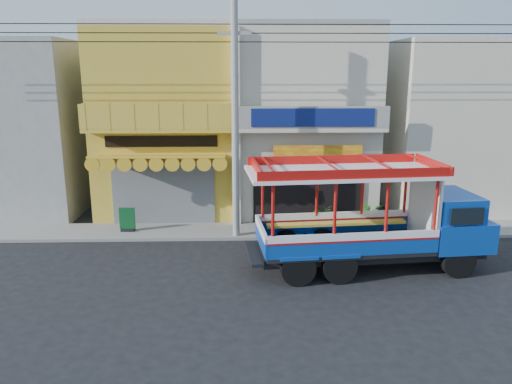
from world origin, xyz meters
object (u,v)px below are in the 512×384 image
(utility_pole, at_px, (239,107))
(potted_plant_c, at_px, (378,216))
(green_sign, at_px, (127,221))
(potted_plant_b, at_px, (367,216))
(potted_plant_a, at_px, (321,216))
(songthaew_truck, at_px, (386,217))

(utility_pole, relative_size, potted_plant_c, 27.17)
(green_sign, height_order, potted_plant_b, green_sign)
(utility_pole, relative_size, potted_plant_a, 32.11)
(songthaew_truck, distance_m, potted_plant_b, 4.29)
(songthaew_truck, height_order, potted_plant_a, songthaew_truck)
(green_sign, bearing_deg, potted_plant_a, 3.37)
(songthaew_truck, relative_size, potted_plant_a, 9.01)
(green_sign, relative_size, potted_plant_a, 1.09)
(potted_plant_c, bearing_deg, potted_plant_a, -56.62)
(songthaew_truck, xyz_separation_m, green_sign, (-9.18, 3.76, -1.20))
(songthaew_truck, relative_size, potted_plant_c, 7.62)
(potted_plant_a, xyz_separation_m, potted_plant_c, (2.21, -0.45, 0.08))
(potted_plant_a, xyz_separation_m, potted_plant_b, (1.84, -0.11, -0.00))
(utility_pole, distance_m, potted_plant_a, 5.68)
(songthaew_truck, xyz_separation_m, potted_plant_c, (0.81, 3.77, -1.09))
(potted_plant_b, xyz_separation_m, potted_plant_c, (0.37, -0.34, 0.08))
(green_sign, height_order, potted_plant_a, green_sign)
(songthaew_truck, bearing_deg, utility_pole, 146.58)
(potted_plant_b, bearing_deg, potted_plant_a, 35.45)
(potted_plant_a, distance_m, potted_plant_c, 2.26)
(songthaew_truck, relative_size, potted_plant_b, 9.01)
(potted_plant_a, height_order, potted_plant_c, potted_plant_c)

